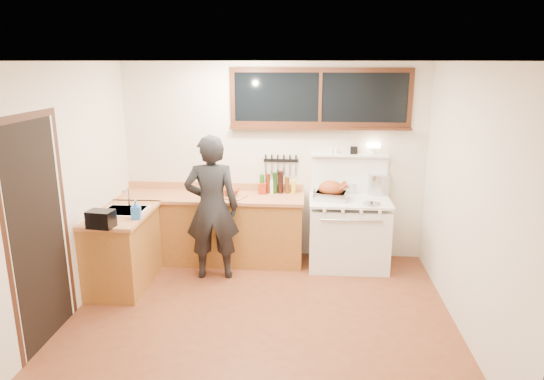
# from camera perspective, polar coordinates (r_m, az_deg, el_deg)

# --- Properties ---
(ground_plane) EXTENTS (4.00, 3.50, 0.02)m
(ground_plane) POSITION_cam_1_polar(r_m,az_deg,el_deg) (5.28, -1.29, -14.68)
(ground_plane) COLOR brown
(room_shell) EXTENTS (4.10, 3.60, 2.65)m
(room_shell) POSITION_cam_1_polar(r_m,az_deg,el_deg) (4.69, -1.41, 3.24)
(room_shell) COLOR beige
(room_shell) RESTS_ON ground
(counter_back) EXTENTS (2.44, 0.64, 1.00)m
(counter_back) POSITION_cam_1_polar(r_m,az_deg,el_deg) (6.51, -7.09, -4.41)
(counter_back) COLOR brown
(counter_back) RESTS_ON ground
(counter_left) EXTENTS (0.64, 1.09, 0.90)m
(counter_left) POSITION_cam_1_polar(r_m,az_deg,el_deg) (6.02, -17.13, -6.65)
(counter_left) COLOR brown
(counter_left) RESTS_ON ground
(sink_unit) EXTENTS (0.50, 0.45, 0.37)m
(sink_unit) POSITION_cam_1_polar(r_m,az_deg,el_deg) (5.95, -16.98, -2.85)
(sink_unit) COLOR white
(sink_unit) RESTS_ON counter_left
(vintage_stove) EXTENTS (1.02, 0.74, 1.57)m
(vintage_stove) POSITION_cam_1_polar(r_m,az_deg,el_deg) (6.37, 8.98, -4.82)
(vintage_stove) COLOR white
(vintage_stove) RESTS_ON ground
(back_window) EXTENTS (2.32, 0.13, 0.77)m
(back_window) POSITION_cam_1_polar(r_m,az_deg,el_deg) (6.31, 5.68, 10.00)
(back_window) COLOR black
(back_window) RESTS_ON room_shell
(left_doorway) EXTENTS (0.02, 1.04, 2.17)m
(left_doorway) POSITION_cam_1_polar(r_m,az_deg,el_deg) (4.95, -25.75, -4.42)
(left_doorway) COLOR black
(left_doorway) RESTS_ON ground
(knife_strip) EXTENTS (0.46, 0.03, 0.28)m
(knife_strip) POSITION_cam_1_polar(r_m,az_deg,el_deg) (6.44, 1.05, 3.39)
(knife_strip) COLOR black
(knife_strip) RESTS_ON room_shell
(man) EXTENTS (0.70, 0.50, 1.78)m
(man) POSITION_cam_1_polar(r_m,az_deg,el_deg) (5.88, -7.08, -2.08)
(man) COLOR black
(man) RESTS_ON ground
(soap_bottle) EXTENTS (0.11, 0.11, 0.21)m
(soap_bottle) POSITION_cam_1_polar(r_m,az_deg,el_deg) (5.57, -15.72, -2.24)
(soap_bottle) COLOR blue
(soap_bottle) RESTS_ON counter_left
(toaster) EXTENTS (0.29, 0.22, 0.18)m
(toaster) POSITION_cam_1_polar(r_m,az_deg,el_deg) (5.41, -19.48, -3.24)
(toaster) COLOR black
(toaster) RESTS_ON counter_left
(cutting_board) EXTENTS (0.42, 0.37, 0.13)m
(cutting_board) POSITION_cam_1_polar(r_m,az_deg,el_deg) (6.24, -4.85, -0.43)
(cutting_board) COLOR #BB764A
(cutting_board) RESTS_ON counter_back
(roast_turkey) EXTENTS (0.46, 0.38, 0.24)m
(roast_turkey) POSITION_cam_1_polar(r_m,az_deg,el_deg) (6.17, 7.00, -0.19)
(roast_turkey) COLOR silver
(roast_turkey) RESTS_ON vintage_stove
(stockpot) EXTENTS (0.34, 0.34, 0.27)m
(stockpot) POSITION_cam_1_polar(r_m,az_deg,el_deg) (6.52, 12.48, 0.70)
(stockpot) COLOR silver
(stockpot) RESTS_ON vintage_stove
(saucepan) EXTENTS (0.21, 0.31, 0.13)m
(saucepan) POSITION_cam_1_polar(r_m,az_deg,el_deg) (6.50, 9.01, 0.21)
(saucepan) COLOR silver
(saucepan) RESTS_ON vintage_stove
(pot_lid) EXTENTS (0.24, 0.24, 0.04)m
(pot_lid) POSITION_cam_1_polar(r_m,az_deg,el_deg) (6.03, 11.63, -1.61)
(pot_lid) COLOR silver
(pot_lid) RESTS_ON vintage_stove
(coffee_tin) EXTENTS (0.10, 0.09, 0.14)m
(coffee_tin) POSITION_cam_1_polar(r_m,az_deg,el_deg) (6.38, -1.12, 0.16)
(coffee_tin) COLOR maroon
(coffee_tin) RESTS_ON counter_back
(pitcher) EXTENTS (0.13, 0.13, 0.18)m
(pitcher) POSITION_cam_1_polar(r_m,az_deg,el_deg) (6.44, 0.02, 0.47)
(pitcher) COLOR white
(pitcher) RESTS_ON counter_back
(bottle_cluster) EXTENTS (0.48, 0.07, 0.30)m
(bottle_cluster) POSITION_cam_1_polar(r_m,az_deg,el_deg) (6.41, 0.52, 0.76)
(bottle_cluster) COLOR black
(bottle_cluster) RESTS_ON counter_back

